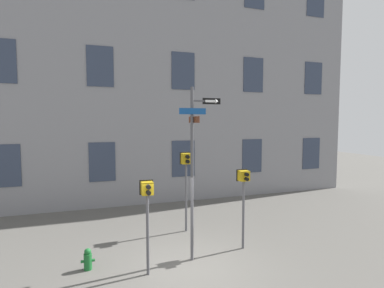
{
  "coord_description": "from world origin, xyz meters",
  "views": [
    {
      "loc": [
        -2.41,
        -7.83,
        4.11
      ],
      "look_at": [
        0.32,
        0.38,
        3.47
      ],
      "focal_mm": 28.0,
      "sensor_mm": 36.0,
      "label": 1
    }
  ],
  "objects_px": {
    "pedestrian_signal_left": "(147,202)",
    "street_sign_pole": "(194,160)",
    "pedestrian_signal_right": "(244,188)",
    "fire_hydrant": "(88,259)",
    "pedestrian_signal_across": "(186,169)"
  },
  "relations": [
    {
      "from": "street_sign_pole",
      "to": "fire_hydrant",
      "type": "xyz_separation_m",
      "value": [
        -3.0,
        0.36,
        -2.7
      ]
    },
    {
      "from": "pedestrian_signal_right",
      "to": "fire_hydrant",
      "type": "xyz_separation_m",
      "value": [
        -4.78,
        0.11,
        -1.72
      ]
    },
    {
      "from": "fire_hydrant",
      "to": "pedestrian_signal_left",
      "type": "bearing_deg",
      "value": -27.33
    },
    {
      "from": "pedestrian_signal_right",
      "to": "fire_hydrant",
      "type": "height_order",
      "value": "pedestrian_signal_right"
    },
    {
      "from": "pedestrian_signal_right",
      "to": "fire_hydrant",
      "type": "relative_size",
      "value": 4.26
    },
    {
      "from": "pedestrian_signal_right",
      "to": "pedestrian_signal_across",
      "type": "xyz_separation_m",
      "value": [
        -1.29,
        2.07,
        0.34
      ]
    },
    {
      "from": "street_sign_pole",
      "to": "pedestrian_signal_across",
      "type": "distance_m",
      "value": 2.46
    },
    {
      "from": "street_sign_pole",
      "to": "pedestrian_signal_left",
      "type": "xyz_separation_m",
      "value": [
        -1.46,
        -0.43,
        -1.0
      ]
    },
    {
      "from": "street_sign_pole",
      "to": "pedestrian_signal_right",
      "type": "height_order",
      "value": "street_sign_pole"
    },
    {
      "from": "street_sign_pole",
      "to": "fire_hydrant",
      "type": "relative_size",
      "value": 8.45
    },
    {
      "from": "street_sign_pole",
      "to": "pedestrian_signal_left",
      "type": "distance_m",
      "value": 1.82
    },
    {
      "from": "pedestrian_signal_left",
      "to": "pedestrian_signal_right",
      "type": "bearing_deg",
      "value": 12.03
    },
    {
      "from": "pedestrian_signal_left",
      "to": "pedestrian_signal_right",
      "type": "relative_size",
      "value": 0.99
    },
    {
      "from": "street_sign_pole",
      "to": "pedestrian_signal_across",
      "type": "height_order",
      "value": "street_sign_pole"
    },
    {
      "from": "pedestrian_signal_left",
      "to": "street_sign_pole",
      "type": "bearing_deg",
      "value": 16.52
    }
  ]
}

